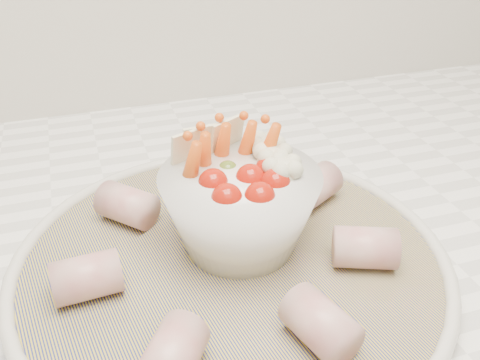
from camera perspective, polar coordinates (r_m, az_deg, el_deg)
name	(u,v)px	position (r m, az deg, el deg)	size (l,w,h in m)	color
serving_platter	(231,262)	(0.46, -0.97, -8.72)	(0.43, 0.43, 0.02)	navy
veggie_bowl	(241,204)	(0.45, 0.10, -2.54)	(0.14, 0.14, 0.11)	white
cured_meat_rolls	(229,242)	(0.45, -1.14, -6.58)	(0.28, 0.29, 0.03)	#B25155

